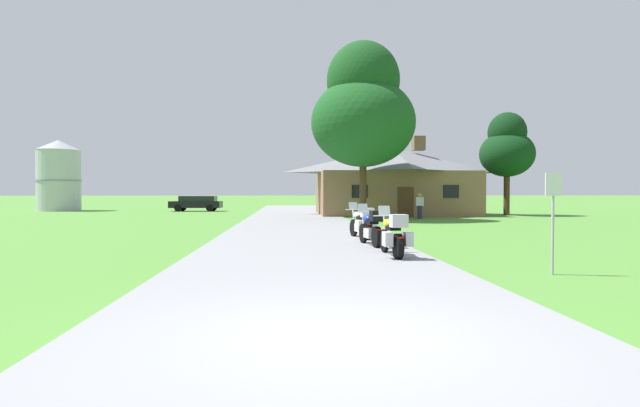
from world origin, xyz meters
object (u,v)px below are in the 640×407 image
metal_signpost_roadside (553,210)px  bystander_white_shirt_near_lodge (420,205)px  motorcycle_white_farthest_in_row (362,223)px  tree_right_of_lodge (507,148)px  motorcycle_blue_second_in_row (371,228)px  parked_black_suv_far_left (197,203)px  metal_silo_distant (59,175)px  motorcycle_yellow_nearest_to_camera (393,236)px  tree_by_lodge_front (363,110)px

metal_signpost_roadside → bystander_white_shirt_near_lodge: bearing=82.1°
motorcycle_white_farthest_in_row → tree_right_of_lodge: (13.76, 18.63, 4.46)m
motorcycle_blue_second_in_row → parked_black_suv_far_left: (-10.93, 30.84, 0.16)m
metal_silo_distant → parked_black_suv_far_left: metal_silo_distant is taller
motorcycle_yellow_nearest_to_camera → metal_signpost_roadside: (2.82, -2.66, 0.74)m
tree_by_lodge_front → metal_signpost_roadside: bearing=-87.7°
metal_signpost_roadside → metal_silo_distant: metal_silo_distant is taller
bystander_white_shirt_near_lodge → tree_right_of_lodge: bearing=72.9°
tree_by_lodge_front → motorcycle_yellow_nearest_to_camera: bearing=-96.2°
motorcycle_blue_second_in_row → tree_right_of_lodge: bearing=49.0°
bystander_white_shirt_near_lodge → tree_right_of_lodge: (7.86, 4.56, 4.14)m
metal_signpost_roadside → motorcycle_blue_second_in_row: bearing=118.8°
parked_black_suv_far_left → motorcycle_white_farthest_in_row: bearing=-156.1°
metal_signpost_roadside → tree_right_of_lodge: size_ratio=0.28×
motorcycle_blue_second_in_row → tree_by_lodge_front: size_ratio=0.19×
motorcycle_blue_second_in_row → motorcycle_white_farthest_in_row: (0.08, 2.41, -0.01)m
motorcycle_white_farthest_in_row → metal_silo_distant: metal_silo_distant is taller
bystander_white_shirt_near_lodge → motorcycle_yellow_nearest_to_camera: bearing=-64.2°
bystander_white_shirt_near_lodge → parked_black_suv_far_left: bystander_white_shirt_near_lodge is taller
tree_right_of_lodge → metal_silo_distant: (-37.89, 11.81, -1.75)m
tree_by_lodge_front → tree_right_of_lodge: size_ratio=1.44×
tree_by_lodge_front → motorcycle_white_farthest_in_row: bearing=-98.7°
motorcycle_blue_second_in_row → tree_right_of_lodge: tree_right_of_lodge is taller
parked_black_suv_far_left → tree_by_lodge_front: bearing=-136.7°
motorcycle_blue_second_in_row → tree_right_of_lodge: size_ratio=0.27×
bystander_white_shirt_near_lodge → parked_black_suv_far_left: bearing=-177.6°
tree_right_of_lodge → motorcycle_white_farthest_in_row: bearing=-126.4°
motorcycle_yellow_nearest_to_camera → parked_black_suv_far_left: 35.32m
tree_by_lodge_front → metal_silo_distant: 31.52m
motorcycle_yellow_nearest_to_camera → bystander_white_shirt_near_lodge: bearing=70.7°
motorcycle_white_farthest_in_row → tree_by_lodge_front: (2.04, 13.23, 6.27)m
motorcycle_white_farthest_in_row → metal_silo_distant: size_ratio=0.31×
parked_black_suv_far_left → motorcycle_blue_second_in_row: bearing=-157.8°
motorcycle_yellow_nearest_to_camera → motorcycle_white_farthest_in_row: 5.11m
tree_right_of_lodge → parked_black_suv_far_left: size_ratio=1.65×
motorcycle_yellow_nearest_to_camera → parked_black_suv_far_left: (-11.06, 33.54, 0.17)m
metal_signpost_roadside → tree_by_lodge_front: bearing=92.3°
motorcycle_yellow_nearest_to_camera → metal_signpost_roadside: 3.95m
motorcycle_white_farthest_in_row → motorcycle_blue_second_in_row: bearing=-103.2°
metal_signpost_roadside → metal_silo_distant: 46.83m
tree_right_of_lodge → motorcycle_blue_second_in_row: bearing=-123.3°
tree_by_lodge_front → motorcycle_blue_second_in_row: bearing=-97.7°
tree_by_lodge_front → tree_right_of_lodge: (11.72, 5.40, -1.81)m
metal_signpost_roadside → tree_by_lodge_front: 21.74m
motorcycle_yellow_nearest_to_camera → tree_by_lodge_front: bearing=81.4°
motorcycle_white_farthest_in_row → tree_right_of_lodge: bearing=42.3°
metal_silo_distant → parked_black_suv_far_left: (13.12, -2.01, -2.55)m
motorcycle_blue_second_in_row → motorcycle_white_farthest_in_row: 2.41m
metal_signpost_roadside → parked_black_suv_far_left: bearing=111.0°
motorcycle_yellow_nearest_to_camera → tree_right_of_lodge: (13.71, 23.74, 4.46)m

